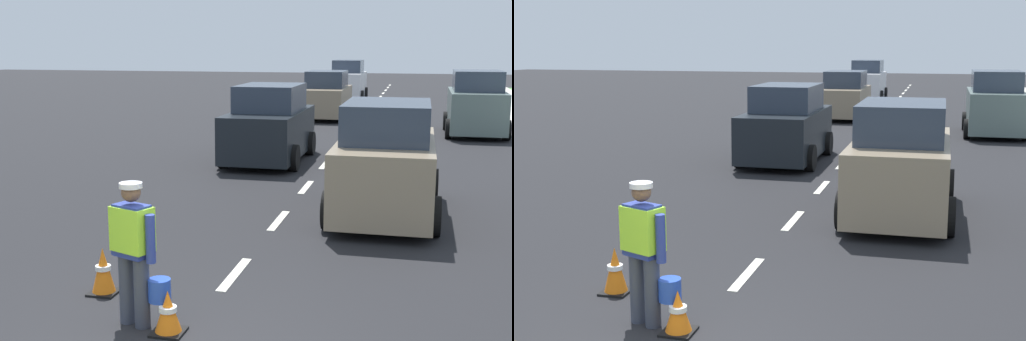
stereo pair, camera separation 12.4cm
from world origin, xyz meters
The scene contains 10 objects.
ground_plane centered at (0.00, 21.00, 0.00)m, with size 96.00×96.00×0.00m, color black.
lane_center_line centered at (0.00, 25.20, 0.00)m, with size 0.14×46.40×0.01m.
road_worker centered at (-0.63, 0.78, 0.93)m, with size 0.76×0.43×1.67m.
traffic_cone_near centered at (-1.45, 1.60, 0.30)m, with size 0.36×0.36×0.61m.
traffic_cone_far centered at (-0.20, 0.64, 0.25)m, with size 0.36×0.36×0.50m.
car_oncoming_third centered at (-1.66, 32.54, 1.06)m, with size 2.03×4.31×2.27m.
car_oncoming_lead centered at (-1.57, 11.93, 0.97)m, with size 2.08×4.21×2.09m.
car_outgoing_ahead centered at (1.84, 6.65, 0.99)m, with size 1.99×4.19×2.14m.
car_parked_far centered at (4.31, 18.95, 1.05)m, with size 2.10×4.04×2.26m.
car_oncoming_second centered at (-1.56, 23.10, 0.94)m, with size 2.05×4.24×2.03m.
Camera 1 is at (2.44, -6.02, 3.19)m, focal length 47.51 mm.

